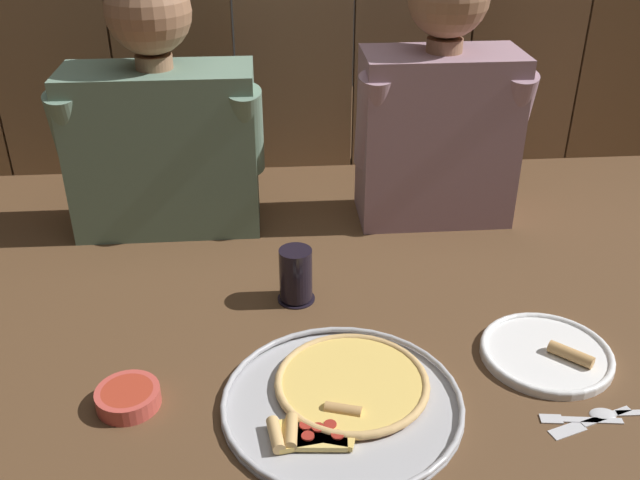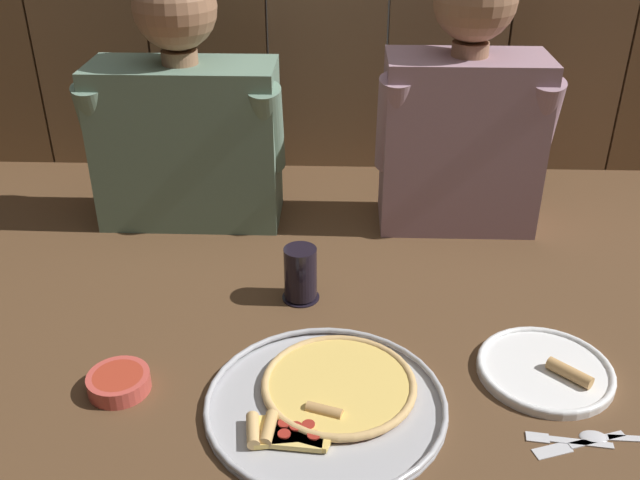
# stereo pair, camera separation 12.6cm
# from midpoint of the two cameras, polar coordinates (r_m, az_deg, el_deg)

# --- Properties ---
(ground_plane) EXTENTS (3.20, 3.20, 0.00)m
(ground_plane) POSITION_cam_midpoint_polar(r_m,az_deg,el_deg) (1.28, -2.84, -9.33)
(ground_plane) COLOR brown
(pizza_tray) EXTENTS (0.40, 0.40, 0.03)m
(pizza_tray) POSITION_cam_midpoint_polar(r_m,az_deg,el_deg) (1.18, -1.14, -12.58)
(pizza_tray) COLOR #B2B2B7
(pizza_tray) RESTS_ON ground
(dinner_plate) EXTENTS (0.23, 0.23, 0.03)m
(dinner_plate) POSITION_cam_midpoint_polar(r_m,az_deg,el_deg) (1.31, 15.24, -8.89)
(dinner_plate) COLOR white
(dinner_plate) RESTS_ON ground
(drinking_glass) EXTENTS (0.08, 0.08, 0.11)m
(drinking_glass) POSITION_cam_midpoint_polar(r_m,az_deg,el_deg) (1.40, -4.56, -2.96)
(drinking_glass) COLOR black
(drinking_glass) RESTS_ON ground
(dipping_bowl) EXTENTS (0.10, 0.10, 0.03)m
(dipping_bowl) POSITION_cam_midpoint_polar(r_m,az_deg,el_deg) (1.23, -18.18, -12.03)
(dipping_bowl) COLOR #CC4C42
(dipping_bowl) RESTS_ON ground
(table_fork) EXTENTS (0.13, 0.03, 0.01)m
(table_fork) POSITION_cam_midpoint_polar(r_m,az_deg,el_deg) (1.20, 17.17, -13.77)
(table_fork) COLOR silver
(table_fork) RESTS_ON ground
(table_knife) EXTENTS (0.15, 0.06, 0.01)m
(table_knife) POSITION_cam_midpoint_polar(r_m,az_deg,el_deg) (1.21, 18.19, -13.88)
(table_knife) COLOR silver
(table_knife) RESTS_ON ground
(table_spoon) EXTENTS (0.14, 0.03, 0.01)m
(table_spoon) POSITION_cam_midpoint_polar(r_m,az_deg,el_deg) (1.23, 20.13, -13.04)
(table_spoon) COLOR silver
(table_spoon) RESTS_ON ground
(diner_left) EXTENTS (0.46, 0.20, 0.60)m
(diner_left) POSITION_cam_midpoint_polar(r_m,az_deg,el_deg) (1.65, -14.97, 9.62)
(diner_left) COLOR slate
(diner_left) RESTS_ON ground
(diner_right) EXTENTS (0.39, 0.20, 0.61)m
(diner_right) POSITION_cam_midpoint_polar(r_m,az_deg,el_deg) (1.65, 7.46, 10.97)
(diner_right) COLOR gray
(diner_right) RESTS_ON ground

